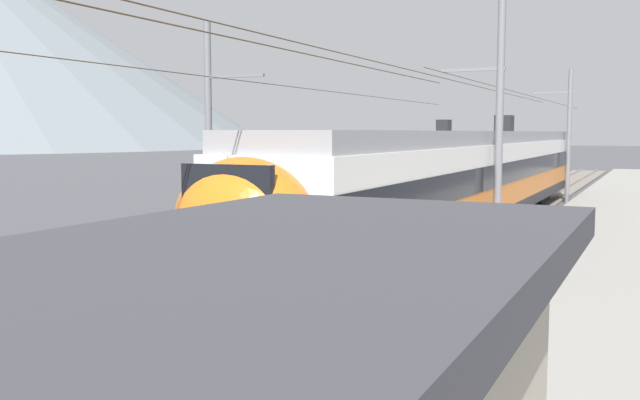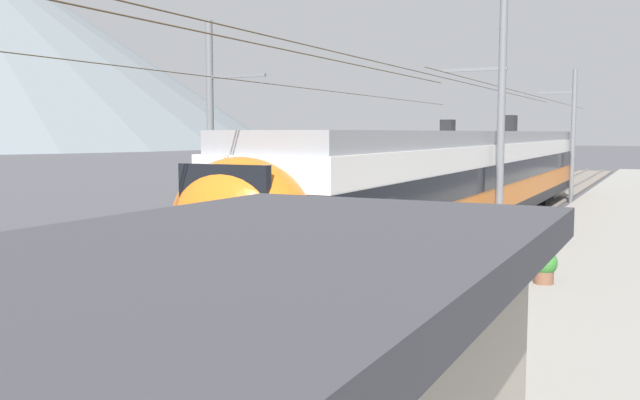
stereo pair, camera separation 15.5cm
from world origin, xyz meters
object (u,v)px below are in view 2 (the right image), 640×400
train_near_platform (476,175)px  train_far_track (421,162)px  catenary_mast_far_side (214,129)px  catenary_mast_east (571,133)px  platform_sign (440,269)px  catenary_mast_mid (498,117)px  passenger_walking (329,380)px  potted_plant_platform_edge (544,265)px

train_near_platform → train_far_track: bearing=28.9°
train_far_track → catenary_mast_far_side: catenary_mast_far_side is taller
catenary_mast_east → platform_sign: bearing=-176.3°
train_near_platform → catenary_mast_mid: (-3.90, -1.63, 2.06)m
catenary_mast_mid → platform_sign: catenary_mast_mid is taller
train_near_platform → train_far_track: 11.17m
catenary_mast_far_side → passenger_walking: 17.22m
catenary_mast_far_side → catenary_mast_mid: bearing=-74.2°
train_far_track → catenary_mast_east: size_ratio=0.74×
potted_plant_platform_edge → train_far_track: bearing=26.1°
catenary_mast_far_side → platform_sign: 14.70m
passenger_walking → platform_sign: bearing=-1.7°
train_near_platform → catenary_mast_far_side: catenary_mast_far_side is taller
train_far_track → potted_plant_platform_edge: 21.40m
train_near_platform → platform_sign: train_near_platform is taller
catenary_mast_mid → passenger_walking: size_ratio=23.67×
catenary_mast_east → passenger_walking: 33.61m
passenger_walking → potted_plant_platform_edge: passenger_walking is taller
catenary_mast_east → platform_sign: (-29.97, -1.94, -1.97)m
passenger_walking → catenary_mast_east: bearing=3.1°
train_near_platform → catenary_mast_mid: size_ratio=0.84×
catenary_mast_mid → catenary_mast_east: bearing=0.1°
catenary_mast_east → passenger_walking: catenary_mast_east is taller
train_far_track → potted_plant_platform_edge: size_ratio=37.74×
train_near_platform → catenary_mast_east: (13.83, -1.61, 1.56)m
passenger_walking → catenary_mast_far_side: bearing=39.1°
catenary_mast_far_side → potted_plant_platform_edge: (-2.98, -11.27, -3.16)m
train_far_track → catenary_mast_far_side: (-16.19, 1.88, 1.69)m
platform_sign → potted_plant_platform_edge: size_ratio=2.59×
train_far_track → platform_sign: bearing=-160.9°
train_far_track → catenary_mast_far_side: size_ratio=0.74×
catenary_mast_mid → passenger_walking: bearing=-173.4°
catenary_mast_mid → platform_sign: size_ratio=19.66×
platform_sign → passenger_walking: bearing=178.3°
catenary_mast_mid → catenary_mast_east: size_ratio=1.00×
catenary_mast_mid → catenary_mast_east: 17.74m
catenary_mast_mid → platform_sign: bearing=-171.1°
potted_plant_platform_edge → catenary_mast_east: bearing=5.9°
train_far_track → platform_sign: 27.42m
platform_sign → catenary_mast_far_side: bearing=48.1°
train_near_platform → passenger_walking: (-19.63, -3.45, -0.96)m
train_near_platform → platform_sign: bearing=-167.6°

